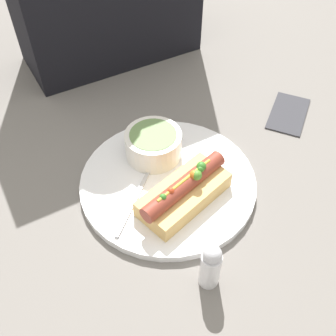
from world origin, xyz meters
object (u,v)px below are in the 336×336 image
at_px(soup_bowl, 153,144).
at_px(spoon, 148,172).
at_px(salt_shaker, 211,266).
at_px(hot_dog, 185,191).

bearing_deg(soup_bowl, spoon, -130.03).
bearing_deg(soup_bowl, salt_shaker, -100.38).
bearing_deg(salt_shaker, soup_bowl, 79.62).
relative_size(hot_dog, salt_shaker, 1.97).
xyz_separation_m(spoon, salt_shaker, (-0.01, -0.21, 0.02)).
bearing_deg(soup_bowl, hot_dog, -92.40).
distance_m(hot_dog, soup_bowl, 0.11).
relative_size(hot_dog, soup_bowl, 1.68).
height_order(hot_dog, salt_shaker, salt_shaker).
bearing_deg(salt_shaker, spoon, 86.18).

